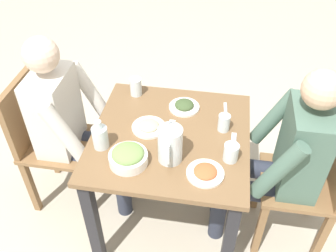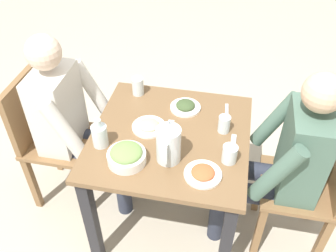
{
  "view_description": "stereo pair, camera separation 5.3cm",
  "coord_description": "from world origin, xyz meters",
  "px_view_note": "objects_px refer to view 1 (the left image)",
  "views": [
    {
      "loc": [
        1.43,
        0.22,
        2.05
      ],
      "look_at": [
        -0.03,
        -0.02,
        0.76
      ],
      "focal_mm": 39.37,
      "sensor_mm": 36.0,
      "label": 1
    },
    {
      "loc": [
        1.42,
        0.28,
        2.05
      ],
      "look_at": [
        -0.03,
        -0.02,
        0.76
      ],
      "focal_mm": 39.37,
      "sensor_mm": 36.0,
      "label": 2
    }
  ],
  "objects_px": {
    "diner_near": "(73,122)",
    "water_glass_center": "(224,123)",
    "diner_far": "(281,156)",
    "salad_bowl": "(128,156)",
    "plate_beans": "(149,126)",
    "water_glass_far_left": "(136,87)",
    "water_pitcher": "(170,145)",
    "oil_carafe": "(100,138)",
    "chair_near": "(45,137)",
    "water_glass_near_right": "(231,152)",
    "chair_far": "(314,179)",
    "plate_rice_curry": "(205,172)",
    "plate_dolmas": "(184,106)",
    "dining_table": "(170,152)"
  },
  "relations": [
    {
      "from": "plate_rice_curry",
      "to": "water_glass_far_left",
      "type": "distance_m",
      "value": 0.74
    },
    {
      "from": "diner_near",
      "to": "plate_rice_curry",
      "type": "distance_m",
      "value": 0.87
    },
    {
      "from": "salad_bowl",
      "to": "diner_near",
      "type": "bearing_deg",
      "value": -127.64
    },
    {
      "from": "plate_beans",
      "to": "water_glass_center",
      "type": "distance_m",
      "value": 0.4
    },
    {
      "from": "water_glass_far_left",
      "to": "oil_carafe",
      "type": "xyz_separation_m",
      "value": [
        0.47,
        -0.07,
        0.0
      ]
    },
    {
      "from": "water_pitcher",
      "to": "water_glass_far_left",
      "type": "height_order",
      "value": "water_pitcher"
    },
    {
      "from": "chair_near",
      "to": "water_glass_far_left",
      "type": "relative_size",
      "value": 8.26
    },
    {
      "from": "plate_rice_curry",
      "to": "water_glass_center",
      "type": "height_order",
      "value": "water_glass_center"
    },
    {
      "from": "plate_beans",
      "to": "water_glass_near_right",
      "type": "relative_size",
      "value": 1.96
    },
    {
      "from": "plate_beans",
      "to": "plate_rice_curry",
      "type": "height_order",
      "value": "plate_rice_curry"
    },
    {
      "from": "water_pitcher",
      "to": "water_glass_near_right",
      "type": "bearing_deg",
      "value": 98.78
    },
    {
      "from": "water_glass_near_right",
      "to": "water_pitcher",
      "type": "bearing_deg",
      "value": -81.22
    },
    {
      "from": "chair_near",
      "to": "water_glass_near_right",
      "type": "height_order",
      "value": "chair_near"
    },
    {
      "from": "water_pitcher",
      "to": "oil_carafe",
      "type": "height_order",
      "value": "water_pitcher"
    },
    {
      "from": "water_glass_center",
      "to": "dining_table",
      "type": "bearing_deg",
      "value": -72.72
    },
    {
      "from": "chair_near",
      "to": "chair_far",
      "type": "bearing_deg",
      "value": 87.15
    },
    {
      "from": "chair_near",
      "to": "plate_rice_curry",
      "type": "xyz_separation_m",
      "value": [
        0.34,
        1.0,
        0.24
      ]
    },
    {
      "from": "chair_far",
      "to": "plate_rice_curry",
      "type": "distance_m",
      "value": 0.69
    },
    {
      "from": "diner_near",
      "to": "plate_dolmas",
      "type": "relative_size",
      "value": 6.81
    },
    {
      "from": "diner_near",
      "to": "water_glass_center",
      "type": "height_order",
      "value": "diner_near"
    },
    {
      "from": "plate_beans",
      "to": "water_glass_center",
      "type": "bearing_deg",
      "value": 98.19
    },
    {
      "from": "plate_rice_curry",
      "to": "water_glass_center",
      "type": "xyz_separation_m",
      "value": [
        -0.34,
        0.07,
        0.03
      ]
    },
    {
      "from": "salad_bowl",
      "to": "plate_dolmas",
      "type": "relative_size",
      "value": 1.09
    },
    {
      "from": "dining_table",
      "to": "chair_far",
      "type": "relative_size",
      "value": 0.93
    },
    {
      "from": "dining_table",
      "to": "salad_bowl",
      "type": "height_order",
      "value": "salad_bowl"
    },
    {
      "from": "diner_near",
      "to": "water_pitcher",
      "type": "height_order",
      "value": "diner_near"
    },
    {
      "from": "diner_near",
      "to": "plate_dolmas",
      "type": "distance_m",
      "value": 0.65
    },
    {
      "from": "dining_table",
      "to": "plate_beans",
      "type": "height_order",
      "value": "plate_beans"
    },
    {
      "from": "chair_near",
      "to": "chair_far",
      "type": "relative_size",
      "value": 1.0
    },
    {
      "from": "chair_far",
      "to": "plate_beans",
      "type": "xyz_separation_m",
      "value": [
        -0.02,
        -0.92,
        0.24
      ]
    },
    {
      "from": "diner_near",
      "to": "water_glass_far_left",
      "type": "xyz_separation_m",
      "value": [
        -0.23,
        0.33,
        0.13
      ]
    },
    {
      "from": "diner_near",
      "to": "plate_dolmas",
      "type": "bearing_deg",
      "value": 103.02
    },
    {
      "from": "diner_near",
      "to": "diner_far",
      "type": "xyz_separation_m",
      "value": [
        0.08,
        1.18,
        0.0
      ]
    },
    {
      "from": "water_glass_near_right",
      "to": "water_glass_far_left",
      "type": "bearing_deg",
      "value": -128.03
    },
    {
      "from": "dining_table",
      "to": "plate_rice_curry",
      "type": "distance_m",
      "value": 0.36
    },
    {
      "from": "chair_near",
      "to": "water_pitcher",
      "type": "relative_size",
      "value": 4.72
    },
    {
      "from": "dining_table",
      "to": "plate_dolmas",
      "type": "bearing_deg",
      "value": 169.98
    },
    {
      "from": "salad_bowl",
      "to": "water_glass_far_left",
      "type": "bearing_deg",
      "value": -170.58
    },
    {
      "from": "diner_far",
      "to": "water_glass_near_right",
      "type": "relative_size",
      "value": 12.81
    },
    {
      "from": "diner_far",
      "to": "salad_bowl",
      "type": "relative_size",
      "value": 6.27
    },
    {
      "from": "plate_rice_curry",
      "to": "chair_near",
      "type": "bearing_deg",
      "value": -108.78
    },
    {
      "from": "dining_table",
      "to": "plate_dolmas",
      "type": "height_order",
      "value": "plate_dolmas"
    },
    {
      "from": "diner_far",
      "to": "plate_dolmas",
      "type": "xyz_separation_m",
      "value": [
        -0.23,
        -0.55,
        0.09
      ]
    },
    {
      "from": "plate_beans",
      "to": "water_glass_far_left",
      "type": "distance_m",
      "value": 0.33
    },
    {
      "from": "plate_rice_curry",
      "to": "water_glass_center",
      "type": "relative_size",
      "value": 1.9
    },
    {
      "from": "plate_rice_curry",
      "to": "plate_dolmas",
      "type": "xyz_separation_m",
      "value": [
        -0.49,
        -0.16,
        0.0
      ]
    },
    {
      "from": "dining_table",
      "to": "diner_far",
      "type": "relative_size",
      "value": 0.7
    },
    {
      "from": "dining_table",
      "to": "water_glass_far_left",
      "type": "xyz_separation_m",
      "value": [
        -0.32,
        -0.26,
        0.19
      ]
    },
    {
      "from": "diner_near",
      "to": "oil_carafe",
      "type": "bearing_deg",
      "value": 47.38
    },
    {
      "from": "salad_bowl",
      "to": "plate_dolmas",
      "type": "distance_m",
      "value": 0.52
    }
  ]
}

